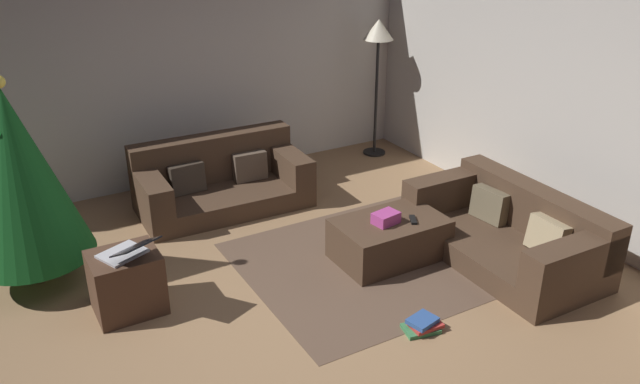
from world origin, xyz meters
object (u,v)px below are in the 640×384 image
object	(u,v)px
ottoman	(389,239)
tv_remote	(413,220)
couch_left	(220,181)
gift_box	(386,218)
corner_lamp	(378,40)
couch_right	(511,232)
book_stack	(423,325)
side_table	(127,283)
christmas_tree	(18,175)
laptop	(127,251)

from	to	relation	value
ottoman	tv_remote	xyz separation A→B (m)	(0.17, -0.11, 0.20)
couch_left	gift_box	bearing A→B (deg)	116.23
ottoman	corner_lamp	size ratio (longest dim) A/B	0.58
couch_right	book_stack	bearing A→B (deg)	110.54
tv_remote	side_table	bearing A→B (deg)	-162.15
christmas_tree	corner_lamp	bearing A→B (deg)	14.66
couch_right	couch_left	bearing A→B (deg)	39.07
ottoman	book_stack	bearing A→B (deg)	-111.93
gift_box	laptop	world-z (taller)	laptop
ottoman	book_stack	size ratio (longest dim) A/B	3.20
gift_box	corner_lamp	bearing A→B (deg)	57.75
tv_remote	corner_lamp	xyz separation A→B (m)	(1.19, 2.35, 1.05)
couch_right	tv_remote	bearing A→B (deg)	62.18
side_table	book_stack	distance (m)	2.31
gift_box	christmas_tree	xyz separation A→B (m)	(-2.75, 1.17, 0.55)
couch_right	laptop	size ratio (longest dim) A/B	3.43
couch_left	couch_right	size ratio (longest dim) A/B	0.99
tv_remote	book_stack	size ratio (longest dim) A/B	0.52
couch_left	gift_box	size ratio (longest dim) A/B	7.95
couch_right	corner_lamp	bearing A→B (deg)	-7.81
side_table	laptop	bearing A→B (deg)	-67.34
gift_box	book_stack	world-z (taller)	gift_box
tv_remote	book_stack	world-z (taller)	tv_remote
couch_right	tv_remote	distance (m)	0.89
christmas_tree	laptop	size ratio (longest dim) A/B	3.43
couch_right	ottoman	size ratio (longest dim) A/B	1.83
ottoman	couch_left	bearing A→B (deg)	116.64
christmas_tree	book_stack	size ratio (longest dim) A/B	5.84
couch_right	christmas_tree	world-z (taller)	christmas_tree
book_stack	christmas_tree	bearing A→B (deg)	137.98
side_table	corner_lamp	bearing A→B (deg)	27.63
laptop	book_stack	size ratio (longest dim) A/B	1.70
gift_box	book_stack	xyz separation A→B (m)	(-0.34, -1.00, -0.38)
gift_box	tv_remote	bearing A→B (deg)	-20.20
corner_lamp	book_stack	bearing A→B (deg)	-118.51
gift_box	couch_right	bearing A→B (deg)	-26.72
side_table	couch_left	bearing A→B (deg)	46.96
book_stack	couch_left	bearing A→B (deg)	99.87
side_table	tv_remote	bearing A→B (deg)	-10.62
side_table	book_stack	world-z (taller)	side_table
book_stack	tv_remote	bearing A→B (deg)	57.64
gift_box	tv_remote	distance (m)	0.25
christmas_tree	laptop	bearing A→B (deg)	-56.03
couch_left	christmas_tree	world-z (taller)	christmas_tree
gift_box	laptop	bearing A→B (deg)	172.00
couch_left	book_stack	world-z (taller)	couch_left
tv_remote	couch_right	bearing A→B (deg)	-0.09
tv_remote	side_table	xyz separation A→B (m)	(-2.43, 0.45, -0.14)
side_table	christmas_tree	bearing A→B (deg)	124.77
couch_right	side_table	world-z (taller)	couch_right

